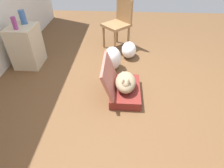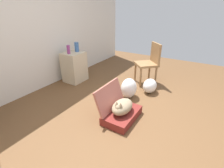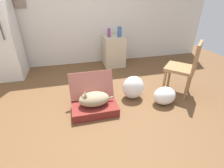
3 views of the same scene
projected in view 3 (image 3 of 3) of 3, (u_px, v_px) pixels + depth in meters
name	position (u px, v px, depth m)	size (l,w,h in m)	color
ground_plane	(98.00, 118.00, 2.34)	(7.68, 7.68, 0.00)	brown
wall_back	(78.00, 6.00, 3.63)	(6.40, 0.15, 2.60)	silver
suitcase_base	(95.00, 108.00, 2.45)	(0.66, 0.42, 0.13)	maroon
suitcase_lid	(92.00, 85.00, 2.51)	(0.66, 0.42, 0.04)	#B26356
cat	(94.00, 99.00, 2.37)	(0.52, 0.28, 0.24)	#998466
plastic_bag_white	(133.00, 87.00, 2.72)	(0.36, 0.29, 0.39)	white
plastic_bag_clear	(164.00, 96.00, 2.60)	(0.36, 0.27, 0.29)	white
side_table	(114.00, 52.00, 3.90)	(0.47, 0.42, 0.69)	beige
vase_tall	(109.00, 33.00, 3.67)	(0.07, 0.07, 0.19)	#8C387A
vase_short	(119.00, 32.00, 3.69)	(0.10, 0.10, 0.22)	#38609E
chair	(185.00, 67.00, 2.69)	(0.62, 0.62, 0.92)	olive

